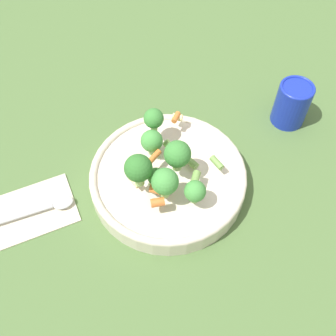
# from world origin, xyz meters

# --- Properties ---
(ground_plane) EXTENTS (3.00, 3.00, 0.00)m
(ground_plane) POSITION_xyz_m (0.00, 0.00, 0.00)
(ground_plane) COLOR #4C6B38
(bowl) EXTENTS (0.28, 0.28, 0.04)m
(bowl) POSITION_xyz_m (0.00, 0.00, 0.02)
(bowl) COLOR beige
(bowl) RESTS_ON ground_plane
(pasta_salad) EXTENTS (0.19, 0.17, 0.09)m
(pasta_salad) POSITION_xyz_m (0.01, -0.01, 0.09)
(pasta_salad) COLOR #8CB766
(pasta_salad) RESTS_ON bowl
(cup) EXTENTS (0.07, 0.07, 0.09)m
(cup) POSITION_xyz_m (0.01, 0.29, 0.05)
(cup) COLOR #192DAD
(cup) RESTS_ON ground_plane
(napkin) EXTENTS (0.14, 0.18, 0.01)m
(napkin) POSITION_xyz_m (-0.09, -0.24, 0.00)
(napkin) COLOR beige
(napkin) RESTS_ON ground_plane
(spoon) EXTENTS (0.06, 0.18, 0.01)m
(spoon) POSITION_xyz_m (-0.08, -0.21, 0.01)
(spoon) COLOR silver
(spoon) RESTS_ON napkin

